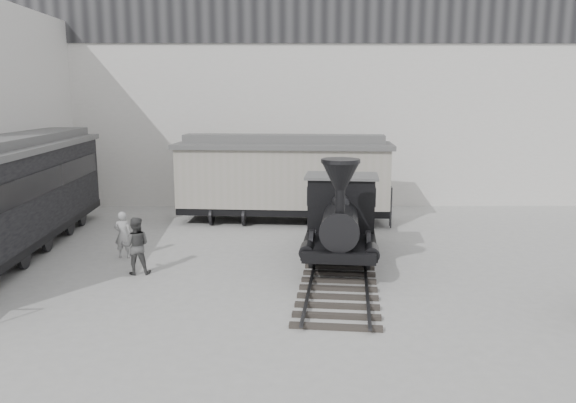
{
  "coord_description": "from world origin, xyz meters",
  "views": [
    {
      "loc": [
        -0.68,
        -14.14,
        5.41
      ],
      "look_at": [
        -0.5,
        4.3,
        2.0
      ],
      "focal_mm": 35.0,
      "sensor_mm": 36.0,
      "label": 1
    }
  ],
  "objects_px": {
    "passenger_coach": "(4,196)",
    "visitor_b": "(136,246)",
    "locomotive": "(341,223)",
    "boxcar": "(284,176)",
    "visitor_a": "(123,235)"
  },
  "relations": [
    {
      "from": "visitor_a",
      "to": "passenger_coach",
      "type": "bearing_deg",
      "value": -3.65
    },
    {
      "from": "passenger_coach",
      "to": "locomotive",
      "type": "bearing_deg",
      "value": -6.87
    },
    {
      "from": "passenger_coach",
      "to": "visitor_b",
      "type": "height_order",
      "value": "passenger_coach"
    },
    {
      "from": "locomotive",
      "to": "visitor_b",
      "type": "xyz_separation_m",
      "value": [
        -6.49,
        -1.25,
        -0.44
      ]
    },
    {
      "from": "boxcar",
      "to": "visitor_a",
      "type": "relative_size",
      "value": 5.91
    },
    {
      "from": "visitor_a",
      "to": "boxcar",
      "type": "bearing_deg",
      "value": -133.78
    },
    {
      "from": "passenger_coach",
      "to": "visitor_b",
      "type": "distance_m",
      "value": 5.49
    },
    {
      "from": "boxcar",
      "to": "visitor_a",
      "type": "bearing_deg",
      "value": -128.71
    },
    {
      "from": "locomotive",
      "to": "visitor_b",
      "type": "distance_m",
      "value": 6.62
    },
    {
      "from": "visitor_a",
      "to": "visitor_b",
      "type": "relative_size",
      "value": 0.9
    },
    {
      "from": "locomotive",
      "to": "visitor_a",
      "type": "bearing_deg",
      "value": -177.24
    },
    {
      "from": "visitor_b",
      "to": "passenger_coach",
      "type": "bearing_deg",
      "value": -29.46
    },
    {
      "from": "visitor_b",
      "to": "boxcar",
      "type": "bearing_deg",
      "value": -128.46
    },
    {
      "from": "visitor_a",
      "to": "visitor_b",
      "type": "distance_m",
      "value": 2.0
    },
    {
      "from": "locomotive",
      "to": "boxcar",
      "type": "distance_m",
      "value": 6.61
    }
  ]
}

